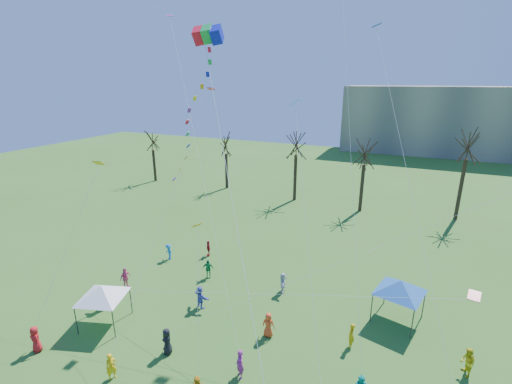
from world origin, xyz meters
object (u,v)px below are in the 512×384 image
at_px(big_box_kite, 197,120).
at_px(canopy_tent_white, 102,292).
at_px(canopy_tent_blue, 400,286).
at_px(distant_building, 485,122).

height_order(big_box_kite, canopy_tent_white, big_box_kite).
distance_m(big_box_kite, canopy_tent_blue, 17.72).
xyz_separation_m(distant_building, canopy_tent_white, (-32.62, -77.47, -4.95)).
bearing_deg(big_box_kite, distant_building, 71.27).
xyz_separation_m(big_box_kite, canopy_tent_white, (-7.02, -1.98, -11.69)).
distance_m(distant_building, big_box_kite, 79.99).
height_order(canopy_tent_white, canopy_tent_blue, canopy_tent_blue).
relative_size(big_box_kite, canopy_tent_blue, 5.05).
xyz_separation_m(distant_building, big_box_kite, (-25.60, -75.48, 6.74)).
bearing_deg(canopy_tent_white, distant_building, 67.16).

